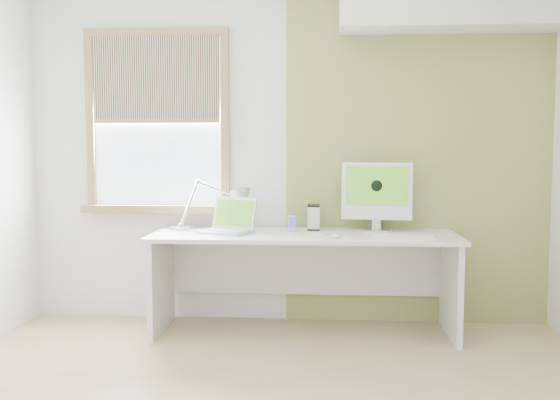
# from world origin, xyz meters

# --- Properties ---
(room) EXTENTS (4.04, 3.54, 2.64)m
(room) POSITION_xyz_m (0.00, 0.00, 1.30)
(room) COLOR tan
(room) RESTS_ON ground
(accent_wall) EXTENTS (2.00, 0.02, 2.60)m
(accent_wall) POSITION_xyz_m (1.00, 1.74, 1.30)
(accent_wall) COLOR #929E4C
(accent_wall) RESTS_ON room
(soffit) EXTENTS (1.60, 0.40, 0.42)m
(soffit) POSITION_xyz_m (1.20, 1.57, 2.40)
(soffit) COLOR white
(soffit) RESTS_ON room
(window) EXTENTS (1.20, 0.14, 1.42)m
(window) POSITION_xyz_m (-1.00, 1.71, 1.54)
(window) COLOR olive
(window) RESTS_ON room
(desk) EXTENTS (2.20, 0.70, 0.73)m
(desk) POSITION_xyz_m (0.15, 1.44, 0.53)
(desk) COLOR silver
(desk) RESTS_ON room
(desk_lamp) EXTENTS (0.68, 0.27, 0.38)m
(desk_lamp) POSITION_xyz_m (-0.41, 1.53, 0.93)
(desk_lamp) COLOR #B3B5B7
(desk_lamp) RESTS_ON desk
(laptop) EXTENTS (0.44, 0.41, 0.25)m
(laptop) POSITION_xyz_m (-0.40, 1.42, 0.79)
(laptop) COLOR #B3B5B7
(laptop) RESTS_ON desk
(phone_dock) EXTENTS (0.08, 0.08, 0.12)m
(phone_dock) POSITION_xyz_m (0.06, 1.49, 0.76)
(phone_dock) COLOR #B3B5B7
(phone_dock) RESTS_ON desk
(external_drive) EXTENTS (0.09, 0.15, 0.19)m
(external_drive) POSITION_xyz_m (0.22, 1.60, 0.82)
(external_drive) COLOR #B3B5B7
(external_drive) RESTS_ON desk
(imac) EXTENTS (0.52, 0.19, 0.51)m
(imac) POSITION_xyz_m (0.68, 1.57, 1.01)
(imac) COLOR #B3B5B7
(imac) RESTS_ON desk
(keyboard) EXTENTS (0.45, 0.19, 0.02)m
(keyboard) POSITION_xyz_m (0.84, 1.20, 0.74)
(keyboard) COLOR white
(keyboard) RESTS_ON desk
(mouse) EXTENTS (0.05, 0.09, 0.03)m
(mouse) POSITION_xyz_m (0.38, 1.19, 0.74)
(mouse) COLOR white
(mouse) RESTS_ON desk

